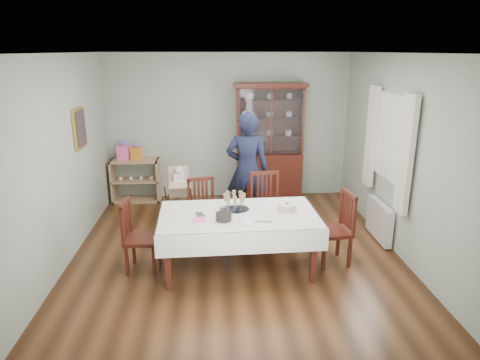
{
  "coord_description": "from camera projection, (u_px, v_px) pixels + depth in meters",
  "views": [
    {
      "loc": [
        -0.29,
        -5.47,
        2.74
      ],
      "look_at": [
        0.07,
        0.2,
        1.0
      ],
      "focal_mm": 32.0,
      "sensor_mm": 36.0,
      "label": 1
    }
  ],
  "objects": [
    {
      "name": "gift_bag_pink",
      "position": [
        123.0,
        151.0,
        7.79
      ],
      "size": [
        0.21,
        0.15,
        0.37
      ],
      "color": "#FF5DB3",
      "rests_on": "sideboard"
    },
    {
      "name": "radiator",
      "position": [
        379.0,
        221.0,
        6.37
      ],
      "size": [
        0.1,
        0.8,
        0.55
      ],
      "primitive_type": "cube",
      "color": "white",
      "rests_on": "floor"
    },
    {
      "name": "gift_bag_orange",
      "position": [
        136.0,
        152.0,
        7.81
      ],
      "size": [
        0.2,
        0.16,
        0.33
      ],
      "color": "orange",
      "rests_on": "sideboard"
    },
    {
      "name": "dining_table",
      "position": [
        238.0,
        241.0,
        5.49
      ],
      "size": [
        2.04,
        1.22,
        0.76
      ],
      "rotation": [
        0.0,
        0.0,
        0.03
      ],
      "color": "#481C12",
      "rests_on": "floor"
    },
    {
      "name": "chair_end_left",
      "position": [
        142.0,
        250.0,
        5.49
      ],
      "size": [
        0.45,
        0.45,
        0.93
      ],
      "rotation": [
        0.0,
        0.0,
        1.49
      ],
      "color": "#481C12",
      "rests_on": "floor"
    },
    {
      "name": "chair_far_left",
      "position": [
        204.0,
        223.0,
        6.33
      ],
      "size": [
        0.51,
        0.51,
        0.93
      ],
      "rotation": [
        0.0,
        0.0,
        0.24
      ],
      "color": "#481C12",
      "rests_on": "floor"
    },
    {
      "name": "floor",
      "position": [
        236.0,
        252.0,
        6.04
      ],
      "size": [
        5.0,
        5.0,
        0.0
      ],
      "primitive_type": "plane",
      "color": "#593319",
      "rests_on": "ground"
    },
    {
      "name": "plate_stack_dark",
      "position": [
        224.0,
        217.0,
        5.16
      ],
      "size": [
        0.22,
        0.22,
        0.09
      ],
      "primitive_type": "cylinder",
      "rotation": [
        0.0,
        0.0,
        0.15
      ],
      "color": "black",
      "rests_on": "dining_table"
    },
    {
      "name": "cutlery",
      "position": [
        197.0,
        215.0,
        5.33
      ],
      "size": [
        0.16,
        0.2,
        0.01
      ],
      "primitive_type": null,
      "rotation": [
        0.0,
        0.0,
        0.27
      ],
      "color": "silver",
      "rests_on": "dining_table"
    },
    {
      "name": "woman",
      "position": [
        247.0,
        170.0,
        6.74
      ],
      "size": [
        0.73,
        0.53,
        1.85
      ],
      "primitive_type": "imported",
      "rotation": [
        0.0,
        0.0,
        3.01
      ],
      "color": "black",
      "rests_on": "floor"
    },
    {
      "name": "curtain_right",
      "position": [
        371.0,
        136.0,
        6.62
      ],
      "size": [
        0.07,
        0.3,
        1.55
      ],
      "primitive_type": "cube",
      "color": "silver",
      "rests_on": "room_shell"
    },
    {
      "name": "chair_end_right",
      "position": [
        333.0,
        242.0,
        5.67
      ],
      "size": [
        0.5,
        0.5,
        0.98
      ],
      "rotation": [
        0.0,
        0.0,
        -1.43
      ],
      "color": "#481C12",
      "rests_on": "floor"
    },
    {
      "name": "plate_stack_white",
      "position": [
        247.0,
        219.0,
        5.09
      ],
      "size": [
        0.22,
        0.22,
        0.09
      ],
      "primitive_type": "cylinder",
      "rotation": [
        0.0,
        0.0,
        -0.09
      ],
      "color": "white",
      "rests_on": "dining_table"
    },
    {
      "name": "sideboard",
      "position": [
        136.0,
        180.0,
        7.99
      ],
      "size": [
        0.9,
        0.38,
        0.8
      ],
      "color": "tan",
      "rests_on": "floor"
    },
    {
      "name": "birthday_cake",
      "position": [
        287.0,
        208.0,
        5.44
      ],
      "size": [
        0.28,
        0.28,
        0.19
      ],
      "color": "white",
      "rests_on": "dining_table"
    },
    {
      "name": "window",
      "position": [
        392.0,
        138.0,
        6.01
      ],
      "size": [
        0.04,
        1.02,
        1.22
      ],
      "primitive_type": "cube",
      "color": "white",
      "rests_on": "room_shell"
    },
    {
      "name": "high_chair",
      "position": [
        180.0,
        202.0,
        6.91
      ],
      "size": [
        0.48,
        0.48,
        0.98
      ],
      "rotation": [
        0.0,
        0.0,
        0.11
      ],
      "color": "black",
      "rests_on": "floor"
    },
    {
      "name": "room_shell",
      "position": [
        233.0,
        126.0,
        6.05
      ],
      "size": [
        5.0,
        5.0,
        5.0
      ],
      "color": "#9EAA99",
      "rests_on": "floor"
    },
    {
      "name": "napkin_stack",
      "position": [
        199.0,
        220.0,
        5.17
      ],
      "size": [
        0.15,
        0.15,
        0.02
      ],
      "primitive_type": "cube",
      "rotation": [
        0.0,
        0.0,
        0.11
      ],
      "color": "#FF5DB3",
      "rests_on": "dining_table"
    },
    {
      "name": "curtain_left",
      "position": [
        406.0,
        155.0,
        5.44
      ],
      "size": [
        0.07,
        0.3,
        1.55
      ],
      "primitive_type": "cube",
      "color": "silver",
      "rests_on": "room_shell"
    },
    {
      "name": "picture_frame",
      "position": [
        80.0,
        128.0,
        6.18
      ],
      "size": [
        0.04,
        0.48,
        0.58
      ],
      "primitive_type": "cube",
      "color": "gold",
      "rests_on": "room_shell"
    },
    {
      "name": "chair_far_right",
      "position": [
        267.0,
        221.0,
        6.35
      ],
      "size": [
        0.5,
        0.5,
        1.01
      ],
      "rotation": [
        0.0,
        0.0,
        0.11
      ],
      "color": "#481C12",
      "rests_on": "floor"
    },
    {
      "name": "china_cabinet",
      "position": [
        269.0,
        141.0,
        7.91
      ],
      "size": [
        1.3,
        0.48,
        2.18
      ],
      "color": "#481C12",
      "rests_on": "floor"
    },
    {
      "name": "cake_knife",
      "position": [
        262.0,
        222.0,
        5.12
      ],
      "size": [
        0.28,
        0.07,
        0.01
      ],
      "primitive_type": "cube",
      "rotation": [
        0.0,
        0.0,
        -0.17
      ],
      "color": "silver",
      "rests_on": "dining_table"
    },
    {
      "name": "champagne_tray",
      "position": [
        234.0,
        205.0,
        5.47
      ],
      "size": [
        0.38,
        0.38,
        0.23
      ],
      "color": "silver",
      "rests_on": "dining_table"
    }
  ]
}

